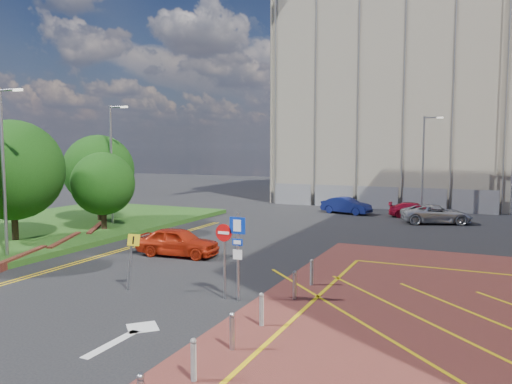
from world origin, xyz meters
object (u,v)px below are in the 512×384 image
Objects in this scene: tree_c at (103,184)px; tree_d at (99,170)px; tree_b at (13,170)px; sign_cluster at (233,247)px; car_blue_back at (346,205)px; car_silver_back at (436,214)px; lamp_left_far at (112,160)px; lamp_back at (424,161)px; lamp_left_near at (4,165)px; car_red_left at (178,242)px; warning_sign at (131,254)px; car_red_back at (415,210)px.

tree_c is 4.30m from tree_d.
tree_b is 2.11× the size of sign_cluster.
car_blue_back is 0.84× the size of car_silver_back.
sign_cluster is (14.72, -11.02, -2.71)m from lamp_left_far.
lamp_back is 6.21m from car_silver_back.
car_red_left is (6.82, 4.43, -3.94)m from lamp_left_near.
tree_c is 0.99× the size of car_silver_back.
tree_d is 0.76× the size of lamp_left_far.
warning_sign is (11.73, -4.57, -2.81)m from tree_b.
tree_d reaches higher than car_red_left.
car_blue_back is at bearing 94.67° from sign_cluster.
car_red_back is (19.22, 20.72, -3.65)m from tree_b.
car_red_back is at bearing -98.83° from lamp_back.
car_silver_back is at bearing -73.48° from lamp_back.
lamp_back is 2.00× the size of car_red_back.
tree_d is at bearing 142.94° from car_blue_back.
lamp_left_far is at bearing 52.43° from car_red_left.
car_red_left is at bearing 106.90° from warning_sign.
lamp_left_near is (1.08, -8.00, 1.47)m from tree_c.
lamp_left_near reaches higher than tree_b.
lamp_back is (17.58, 18.00, 1.17)m from tree_c.
lamp_left_near is at bearing -69.65° from tree_d.
lamp_back is 28.82m from warning_sign.
car_red_back is (18.15, 13.72, -4.08)m from lamp_left_far.
car_silver_back is at bearing -152.46° from car_red_back.
lamp_left_near reaches higher than car_silver_back.
car_red_left is 0.86× the size of car_silver_back.
sign_cluster reaches higher than car_red_left.
tree_d is at bearing 95.33° from car_silver_back.
lamp_left_far is 3.56× the size of warning_sign.
car_red_left is 1.06× the size of car_red_back.
sign_cluster is (-3.78, -27.02, -2.41)m from lamp_back.
tree_c is 0.61× the size of lamp_left_far.
tree_c is (2.00, 5.00, -1.04)m from tree_b.
tree_b is at bearing 165.74° from sign_cluster.
sign_cluster is at bearing -35.58° from tree_d.
car_blue_back is 1.03× the size of car_red_back.
lamp_left_far is 16.05m from warning_sign.
lamp_back is 1.89× the size of car_red_left.
warning_sign is (10.65, -11.57, -3.23)m from lamp_left_far.
car_red_back is (16.15, 23.72, -4.08)m from lamp_left_near.
lamp_left_far is at bearing -25.68° from tree_d.
tree_c is 1.19× the size of car_blue_back.
sign_cluster is at bearing 7.80° from warning_sign.
tree_c is 16.53m from sign_cluster.
tree_c is at bearing 135.46° from warning_sign.
car_red_back is at bearing 32.16° from tree_d.
tree_b is 4.32m from lamp_left_near.
tree_b is 1.59× the size of car_red_left.
lamp_left_near is at bearing 169.69° from warning_sign.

